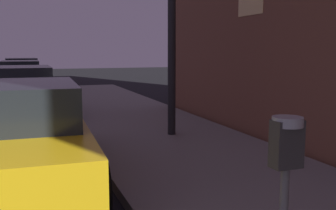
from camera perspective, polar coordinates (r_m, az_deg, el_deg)
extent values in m
cube|color=#333333|center=(2.51, 17.02, -5.49)|extent=(0.19, 0.11, 0.30)
cylinder|color=#999EA5|center=(2.49, 17.15, -2.35)|extent=(0.19, 0.19, 0.06)
cube|color=black|center=(2.47, 16.03, -4.73)|extent=(0.01, 0.08, 0.11)
cube|color=gold|center=(5.72, -21.07, -5.52)|extent=(1.94, 4.52, 0.64)
cube|color=#1E2328|center=(5.55, -21.41, 0.14)|extent=(1.62, 2.11, 0.56)
cylinder|color=black|center=(7.13, -13.29, -4.57)|extent=(0.25, 0.67, 0.66)
cylinder|color=black|center=(4.49, -10.26, -12.00)|extent=(0.25, 0.67, 0.66)
cube|color=silver|center=(11.38, -20.84, 0.99)|extent=(1.84, 4.25, 0.64)
cube|color=#1E2328|center=(11.27, -20.99, 3.88)|extent=(1.62, 2.21, 0.56)
cylinder|color=black|center=(12.74, -16.59, 0.78)|extent=(0.22, 0.66, 0.66)
cylinder|color=black|center=(10.14, -15.62, -0.96)|extent=(0.22, 0.66, 0.66)
cube|color=#19592D|center=(18.05, -20.76, 3.39)|extent=(1.78, 4.41, 0.64)
cube|color=#1E2328|center=(17.77, -20.87, 5.20)|extent=(1.54, 2.42, 0.56)
cylinder|color=black|center=(19.46, -23.18, 2.86)|extent=(0.23, 0.66, 0.66)
cylinder|color=black|center=(19.42, -18.10, 3.10)|extent=(0.23, 0.66, 0.66)
cylinder|color=black|center=(16.72, -17.86, 2.37)|extent=(0.23, 0.66, 0.66)
cube|color=black|center=(23.98, -20.72, 4.41)|extent=(2.08, 4.29, 0.64)
cube|color=#1E2328|center=(23.91, -20.79, 5.79)|extent=(1.76, 2.26, 0.56)
cylinder|color=black|center=(25.27, -22.99, 3.90)|extent=(0.25, 0.67, 0.66)
cylinder|color=black|center=(25.35, -18.68, 4.13)|extent=(0.25, 0.67, 0.66)
cylinder|color=black|center=(22.67, -22.94, 3.51)|extent=(0.25, 0.67, 0.66)
cylinder|color=black|center=(22.76, -18.15, 3.76)|extent=(0.25, 0.67, 0.66)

